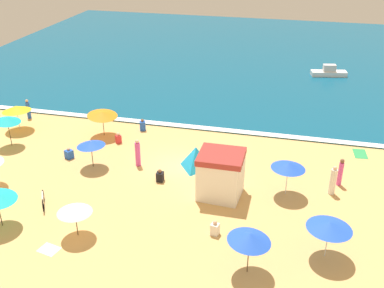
% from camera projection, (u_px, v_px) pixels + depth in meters
% --- Properties ---
extents(ground_plane, '(60.00, 60.00, 0.00)m').
position_uv_depth(ground_plane, '(174.00, 166.00, 30.82)').
color(ground_plane, '#E5B26B').
extents(ocean_water, '(60.00, 44.00, 0.10)m').
position_uv_depth(ocean_water, '(237.00, 55.00, 55.06)').
color(ocean_water, '#0F567A').
rests_on(ocean_water, ground_plane).
extents(wave_breaker_foam, '(57.00, 0.70, 0.01)m').
position_uv_depth(wave_breaker_foam, '(196.00, 127.00, 36.23)').
color(wave_breaker_foam, white).
rests_on(wave_breaker_foam, ocean_water).
extents(lifeguard_cabana, '(2.64, 2.45, 2.83)m').
position_uv_depth(lifeguard_cabana, '(221.00, 174.00, 27.00)').
color(lifeguard_cabana, white).
rests_on(lifeguard_cabana, ground_plane).
extents(beach_umbrella_0, '(2.19, 2.17, 2.37)m').
position_uv_depth(beach_umbrella_0, '(7.00, 119.00, 32.65)').
color(beach_umbrella_0, '#4C3823').
rests_on(beach_umbrella_0, ground_plane).
extents(beach_umbrella_1, '(2.54, 2.53, 1.95)m').
position_uv_depth(beach_umbrella_1, '(91.00, 144.00, 29.99)').
color(beach_umbrella_1, '#4C3823').
rests_on(beach_umbrella_1, ground_plane).
extents(beach_umbrella_2, '(1.96, 1.97, 1.96)m').
position_uv_depth(beach_umbrella_2, '(74.00, 208.00, 23.44)').
color(beach_umbrella_2, '#4C3823').
rests_on(beach_umbrella_2, ground_plane).
extents(beach_umbrella_3, '(2.90, 2.90, 2.24)m').
position_uv_depth(beach_umbrella_3, '(288.00, 165.00, 26.84)').
color(beach_umbrella_3, silver).
rests_on(beach_umbrella_3, ground_plane).
extents(beach_umbrella_5, '(3.14, 3.14, 2.09)m').
position_uv_depth(beach_umbrella_5, '(102.00, 114.00, 34.31)').
color(beach_umbrella_5, '#4C3823').
rests_on(beach_umbrella_5, ground_plane).
extents(beach_umbrella_6, '(2.29, 2.27, 2.31)m').
position_uv_depth(beach_umbrella_6, '(250.00, 237.00, 20.81)').
color(beach_umbrella_6, '#4C3823').
rests_on(beach_umbrella_6, ground_plane).
extents(beach_umbrella_7, '(3.12, 3.12, 2.07)m').
position_uv_depth(beach_umbrella_7, '(330.00, 226.00, 21.86)').
color(beach_umbrella_7, silver).
rests_on(beach_umbrella_7, ground_plane).
extents(beach_umbrella_8, '(3.14, 3.14, 2.04)m').
position_uv_depth(beach_umbrella_8, '(16.00, 108.00, 35.30)').
color(beach_umbrella_8, silver).
rests_on(beach_umbrella_8, ground_plane).
extents(beach_tent, '(1.66, 2.11, 1.45)m').
position_uv_depth(beach_tent, '(196.00, 157.00, 30.49)').
color(beach_tent, '#1999D8').
rests_on(beach_tent, ground_plane).
extents(parked_bicycle, '(0.97, 1.60, 0.76)m').
position_uv_depth(parked_bicycle, '(43.00, 200.00, 26.47)').
color(parked_bicycle, black).
rests_on(parked_bicycle, ground_plane).
extents(beachgoer_0, '(0.53, 0.53, 0.83)m').
position_uv_depth(beachgoer_0, '(118.00, 138.00, 33.81)').
color(beachgoer_0, red).
rests_on(beachgoer_0, ground_plane).
extents(beachgoer_1, '(0.35, 0.35, 1.93)m').
position_uv_depth(beachgoer_1, '(138.00, 153.00, 30.50)').
color(beachgoer_1, '#D84CA5').
rests_on(beachgoer_1, ground_plane).
extents(beachgoer_2, '(0.65, 0.65, 0.79)m').
position_uv_depth(beachgoer_2, '(69.00, 154.00, 31.69)').
color(beachgoer_2, blue).
rests_on(beachgoer_2, ground_plane).
extents(beachgoer_4, '(0.52, 0.52, 1.91)m').
position_uv_depth(beachgoer_4, '(333.00, 181.00, 27.40)').
color(beachgoer_4, white).
rests_on(beachgoer_4, ground_plane).
extents(beachgoer_6, '(0.34, 0.34, 1.84)m').
position_uv_depth(beachgoer_6, '(340.00, 172.00, 28.29)').
color(beachgoer_6, '#D84CA5').
rests_on(beachgoer_6, ground_plane).
extents(beachgoer_7, '(0.42, 0.42, 1.65)m').
position_uv_depth(beachgoer_7, '(28.00, 109.00, 37.74)').
color(beachgoer_7, blue).
rests_on(beachgoer_7, ground_plane).
extents(beachgoer_8, '(0.49, 0.49, 0.87)m').
position_uv_depth(beachgoer_8, '(215.00, 229.00, 24.08)').
color(beachgoer_8, white).
rests_on(beachgoer_8, ground_plane).
extents(beachgoer_10, '(0.46, 0.46, 0.84)m').
position_uv_depth(beachgoer_10, '(160.00, 176.00, 28.94)').
color(beachgoer_10, black).
rests_on(beachgoer_10, ground_plane).
extents(beachgoer_11, '(0.57, 0.57, 0.95)m').
position_uv_depth(beachgoer_11, '(143.00, 125.00, 35.77)').
color(beachgoer_11, blue).
rests_on(beachgoer_11, ground_plane).
extents(beach_towel_0, '(1.00, 1.57, 0.01)m').
position_uv_depth(beach_towel_0, '(360.00, 154.00, 32.38)').
color(beach_towel_0, green).
rests_on(beach_towel_0, ground_plane).
extents(beach_towel_1, '(1.17, 0.99, 0.01)m').
position_uv_depth(beach_towel_1, '(49.00, 250.00, 23.13)').
color(beach_towel_1, white).
rests_on(beach_towel_1, ground_plane).
extents(small_boat_0, '(3.78, 1.83, 1.18)m').
position_uv_depth(small_boat_0, '(329.00, 72.00, 47.61)').
color(small_boat_0, white).
rests_on(small_boat_0, ocean_water).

